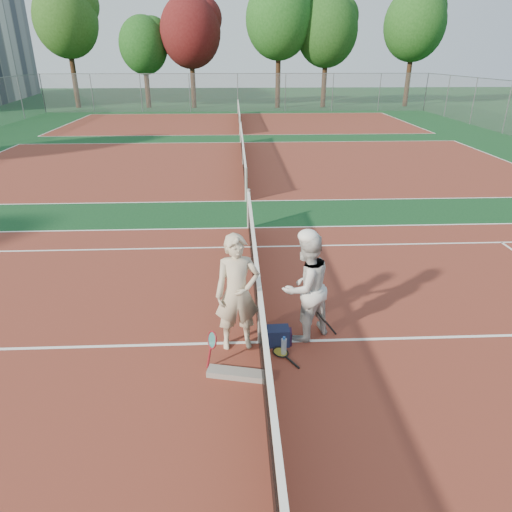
% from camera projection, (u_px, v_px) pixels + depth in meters
% --- Properties ---
extents(ground, '(130.00, 130.00, 0.00)m').
position_uv_depth(ground, '(259.00, 342.00, 7.56)').
color(ground, '#0F3819').
rests_on(ground, ground).
extents(court_main, '(23.77, 10.97, 0.01)m').
position_uv_depth(court_main, '(259.00, 342.00, 7.56)').
color(court_main, maroon).
rests_on(court_main, ground).
extents(court_far_a, '(23.77, 10.97, 0.01)m').
position_uv_depth(court_far_a, '(243.00, 164.00, 19.90)').
color(court_far_a, maroon).
rests_on(court_far_a, ground).
extents(court_far_b, '(23.77, 10.97, 0.01)m').
position_uv_depth(court_far_b, '(239.00, 123.00, 32.24)').
color(court_far_b, maroon).
rests_on(court_far_b, ground).
extents(net_main, '(0.10, 10.98, 1.02)m').
position_uv_depth(net_main, '(259.00, 316.00, 7.36)').
color(net_main, black).
rests_on(net_main, ground).
extents(net_far_a, '(0.10, 10.98, 1.02)m').
position_uv_depth(net_far_a, '(243.00, 153.00, 19.70)').
color(net_far_a, black).
rests_on(net_far_a, ground).
extents(net_far_b, '(0.10, 10.98, 1.02)m').
position_uv_depth(net_far_b, '(239.00, 115.00, 32.04)').
color(net_far_b, black).
rests_on(net_far_b, ground).
extents(fence_back, '(32.00, 0.06, 3.00)m').
position_uv_depth(fence_back, '(238.00, 93.00, 38.03)').
color(fence_back, slate).
rests_on(fence_back, ground).
extents(player_a, '(0.75, 0.54, 1.94)m').
position_uv_depth(player_a, '(237.00, 293.00, 7.11)').
color(player_a, '#C4B498').
rests_on(player_a, ground).
extents(player_b, '(1.14, 1.08, 1.85)m').
position_uv_depth(player_b, '(306.00, 287.00, 7.38)').
color(player_b, silver).
rests_on(player_b, ground).
extents(racket_red, '(0.28, 0.31, 0.59)m').
position_uv_depth(racket_red, '(212.00, 349.00, 6.89)').
color(racket_red, maroon).
rests_on(racket_red, ground).
extents(racket_black_held, '(0.42, 0.32, 0.50)m').
position_uv_depth(racket_black_held, '(321.00, 324.00, 7.63)').
color(racket_black_held, black).
rests_on(racket_black_held, ground).
extents(racket_spare, '(0.54, 0.65, 0.05)m').
position_uv_depth(racket_spare, '(281.00, 352.00, 7.27)').
color(racket_spare, black).
rests_on(racket_spare, ground).
extents(sports_bag_navy, '(0.39, 0.28, 0.30)m').
position_uv_depth(sports_bag_navy, '(277.00, 336.00, 7.47)').
color(sports_bag_navy, '#101732').
rests_on(sports_bag_navy, ground).
extents(sports_bag_purple, '(0.31, 0.22, 0.24)m').
position_uv_depth(sports_bag_purple, '(282.00, 337.00, 7.50)').
color(sports_bag_purple, '#27112D').
rests_on(sports_bag_purple, ground).
extents(net_cover_canvas, '(0.95, 0.41, 0.10)m').
position_uv_depth(net_cover_canvas, '(238.00, 374.00, 6.74)').
color(net_cover_canvas, slate).
rests_on(net_cover_canvas, ground).
extents(water_bottle, '(0.09, 0.09, 0.30)m').
position_uv_depth(water_bottle, '(284.00, 347.00, 7.19)').
color(water_bottle, '#C9E2FF').
rests_on(water_bottle, ground).
extents(tree_back_0, '(5.33, 5.33, 10.18)m').
position_uv_depth(tree_back_0, '(66.00, 20.00, 38.67)').
color(tree_back_0, '#382314').
rests_on(tree_back_0, ground).
extents(tree_back_1, '(4.18, 4.18, 7.58)m').
position_uv_depth(tree_back_1, '(144.00, 46.00, 39.52)').
color(tree_back_1, '#382314').
rests_on(tree_back_1, ground).
extents(tree_back_maroon, '(5.18, 5.18, 9.19)m').
position_uv_depth(tree_back_maroon, '(190.00, 32.00, 38.98)').
color(tree_back_maroon, '#382314').
rests_on(tree_back_maroon, ground).
extents(tree_back_3, '(5.66, 5.66, 10.42)m').
position_uv_depth(tree_back_3, '(279.00, 20.00, 38.61)').
color(tree_back_3, '#382314').
rests_on(tree_back_3, ground).
extents(tree_back_4, '(5.27, 5.27, 9.36)m').
position_uv_depth(tree_back_4, '(327.00, 31.00, 39.39)').
color(tree_back_4, '#382314').
rests_on(tree_back_4, ground).
extents(tree_back_5, '(5.35, 5.35, 9.92)m').
position_uv_depth(tree_back_5, '(415.00, 25.00, 39.95)').
color(tree_back_5, '#382314').
rests_on(tree_back_5, ground).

